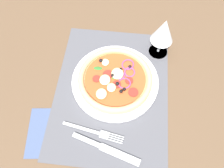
{
  "coord_description": "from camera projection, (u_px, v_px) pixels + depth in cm",
  "views": [
    {
      "loc": [
        33.6,
        3.79,
        65.72
      ],
      "look_at": [
        -0.83,
        0.0,
        2.76
      ],
      "focal_mm": 37.87,
      "sensor_mm": 36.0,
      "label": 1
    }
  ],
  "objects": [
    {
      "name": "napkin",
      "position": [
        51.0,
        132.0,
        0.67
      ],
      "size": [
        16.18,
        14.89,
        0.36
      ],
      "primitive_type": "cube",
      "rotation": [
        0.0,
        0.0,
        0.12
      ],
      "color": "#425175",
      "rests_on": "ground_plane"
    },
    {
      "name": "pizza",
      "position": [
        115.0,
        79.0,
        0.73
      ],
      "size": [
        23.02,
        23.02,
        2.55
      ],
      "color": "tan",
      "rests_on": "plate"
    },
    {
      "name": "placemat",
      "position": [
        112.0,
        90.0,
        0.74
      ],
      "size": [
        47.59,
        34.85,
        0.4
      ],
      "primitive_type": "cube",
      "color": "#4C4C51",
      "rests_on": "ground_plane"
    },
    {
      "name": "plate",
      "position": [
        115.0,
        81.0,
        0.74
      ],
      "size": [
        27.13,
        27.13,
        1.36
      ],
      "primitive_type": "cylinder",
      "color": "white",
      "rests_on": "placemat"
    },
    {
      "name": "wine_glass",
      "position": [
        164.0,
        32.0,
        0.72
      ],
      "size": [
        7.2,
        7.2,
        14.9
      ],
      "color": "silver",
      "rests_on": "ground_plane"
    },
    {
      "name": "knife",
      "position": [
        106.0,
        149.0,
        0.65
      ],
      "size": [
        7.38,
        19.62,
        0.62
      ],
      "rotation": [
        0.0,
        0.0,
        1.28
      ],
      "color": "#B2B5BA",
      "rests_on": "placemat"
    },
    {
      "name": "ground_plane",
      "position": [
        112.0,
        92.0,
        0.75
      ],
      "size": [
        190.0,
        140.0,
        2.4
      ],
      "primitive_type": "cube",
      "color": "brown"
    },
    {
      "name": "fork",
      "position": [
        96.0,
        133.0,
        0.67
      ],
      "size": [
        4.72,
        17.98,
        0.44
      ],
      "rotation": [
        0.0,
        0.0,
        1.39
      ],
      "color": "#B2B5BA",
      "rests_on": "placemat"
    }
  ]
}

